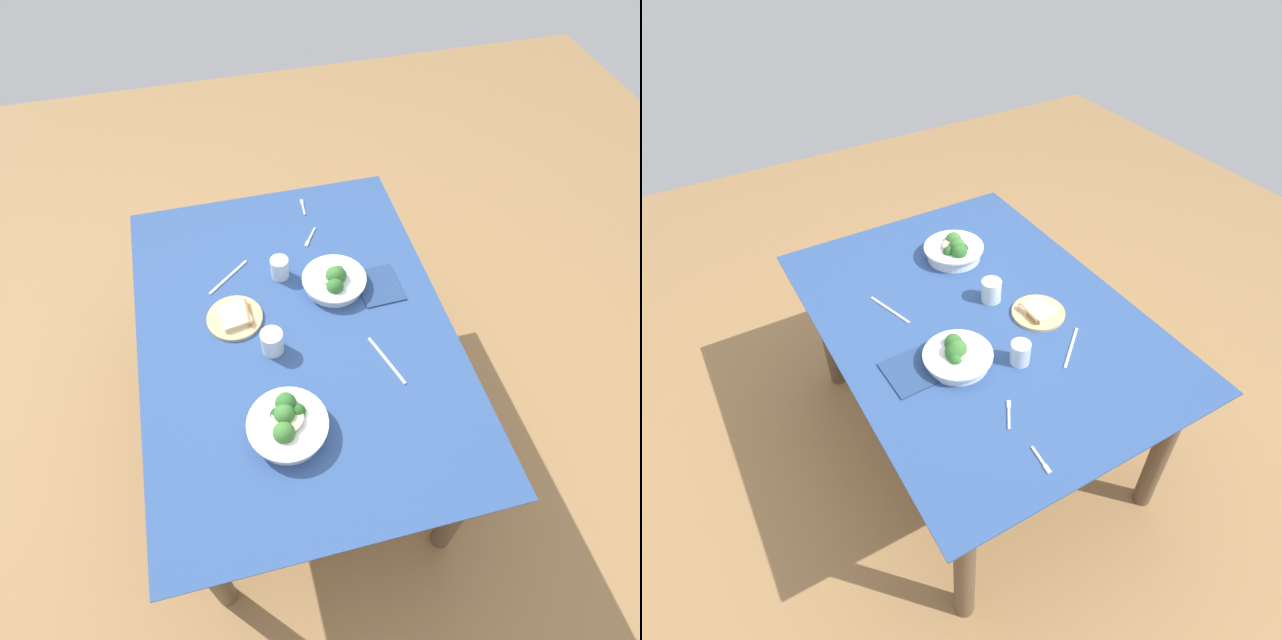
% 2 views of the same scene
% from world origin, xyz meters
% --- Properties ---
extents(ground_plane, '(6.00, 6.00, 0.00)m').
position_xyz_m(ground_plane, '(0.00, 0.00, 0.00)').
color(ground_plane, '#9E7547').
extents(dining_table, '(1.45, 1.05, 0.70)m').
position_xyz_m(dining_table, '(0.00, 0.00, 0.61)').
color(dining_table, '#2D4C84').
rests_on(dining_table, ground_plane).
extents(broccoli_bowl_far, '(0.24, 0.24, 0.10)m').
position_xyz_m(broccoli_bowl_far, '(-0.35, 0.10, 0.74)').
color(broccoli_bowl_far, white).
rests_on(broccoli_bowl_far, dining_table).
extents(broccoli_bowl_near, '(0.23, 0.23, 0.09)m').
position_xyz_m(broccoli_bowl_near, '(0.16, -0.18, 0.74)').
color(broccoli_bowl_near, white).
rests_on(broccoli_bowl_near, dining_table).
extents(bread_side_plate, '(0.19, 0.19, 0.03)m').
position_xyz_m(bread_side_plate, '(0.10, 0.19, 0.71)').
color(bread_side_plate, '#D6B27A').
rests_on(bread_side_plate, dining_table).
extents(water_glass_center, '(0.07, 0.07, 0.08)m').
position_xyz_m(water_glass_center, '(0.26, -0.00, 0.74)').
color(water_glass_center, silver).
rests_on(water_glass_center, dining_table).
extents(water_glass_side, '(0.07, 0.07, 0.09)m').
position_xyz_m(water_glass_side, '(-0.05, 0.09, 0.74)').
color(water_glass_side, silver).
rests_on(water_glass_side, dining_table).
extents(fork_by_far_bowl, '(0.10, 0.02, 0.00)m').
position_xyz_m(fork_by_far_bowl, '(0.61, -0.16, 0.70)').
color(fork_by_far_bowl, '#B7B7BC').
rests_on(fork_by_far_bowl, dining_table).
extents(fork_by_near_bowl, '(0.10, 0.07, 0.00)m').
position_xyz_m(fork_by_near_bowl, '(0.42, -0.15, 0.70)').
color(fork_by_near_bowl, '#B7B7BC').
rests_on(fork_by_near_bowl, dining_table).
extents(table_knife_left, '(0.14, 0.16, 0.00)m').
position_xyz_m(table_knife_left, '(0.30, 0.19, 0.70)').
color(table_knife_left, '#B7B7BC').
rests_on(table_knife_left, dining_table).
extents(table_knife_right, '(0.20, 0.07, 0.00)m').
position_xyz_m(table_knife_right, '(-0.19, -0.26, 0.70)').
color(table_knife_right, '#B7B7BC').
rests_on(table_knife_right, dining_table).
extents(napkin_folded_upper, '(0.18, 0.15, 0.01)m').
position_xyz_m(napkin_folded_upper, '(0.12, -0.34, 0.70)').
color(napkin_folded_upper, navy).
rests_on(napkin_folded_upper, dining_table).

